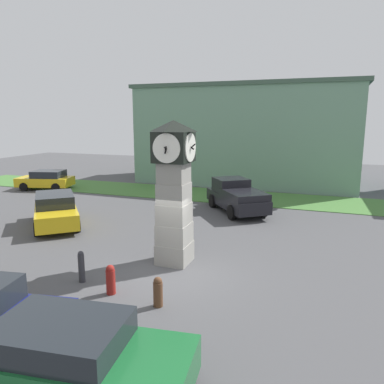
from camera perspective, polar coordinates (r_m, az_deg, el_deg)
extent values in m
plane|color=#4C4C4F|center=(13.33, -3.09, -12.48)|extent=(74.15, 74.15, 0.00)
cube|color=gray|center=(14.27, -2.67, -9.20)|extent=(1.16, 1.16, 0.76)
cube|color=gray|center=(14.02, -2.70, -6.29)|extent=(1.12, 1.12, 0.76)
cube|color=gray|center=(13.82, -2.73, -3.29)|extent=(1.07, 1.07, 0.76)
cube|color=gray|center=(13.65, -2.76, -0.20)|extent=(1.03, 1.03, 0.76)
cube|color=gray|center=(13.52, -2.79, 2.96)|extent=(0.98, 0.98, 0.76)
cube|color=black|center=(13.42, -2.82, 6.87)|extent=(1.24, 1.24, 1.09)
cylinder|color=white|center=(14.01, -1.80, 7.06)|extent=(1.02, 0.04, 1.02)
cube|color=black|center=(14.04, -1.75, 7.07)|extent=(0.06, 0.19, 0.19)
cube|color=black|center=(14.04, -1.75, 7.07)|extent=(0.04, 0.35, 0.22)
cylinder|color=white|center=(12.83, -3.94, 6.66)|extent=(1.02, 0.04, 1.02)
cube|color=black|center=(12.80, -3.99, 6.65)|extent=(0.06, 0.23, 0.12)
cube|color=black|center=(12.80, -3.99, 6.65)|extent=(0.04, 0.20, 0.36)
cylinder|color=white|center=(13.18, -0.24, 6.81)|extent=(0.04, 1.02, 1.02)
cube|color=black|center=(13.17, -0.11, 6.80)|extent=(0.21, 0.06, 0.16)
cube|color=black|center=(13.17, -0.11, 6.80)|extent=(0.32, 0.04, 0.28)
cylinder|color=white|center=(13.68, -5.31, 6.92)|extent=(0.04, 1.02, 1.02)
cube|color=black|center=(13.69, -5.44, 6.92)|extent=(0.17, 0.06, 0.21)
cube|color=black|center=(13.69, -5.44, 6.92)|extent=(0.25, 0.04, 0.34)
pyramid|color=black|center=(13.38, -2.85, 10.04)|extent=(1.30, 1.30, 0.40)
cylinder|color=#333338|center=(13.12, -16.48, -11.09)|extent=(0.21, 0.21, 0.95)
sphere|color=#333338|center=(12.94, -16.61, -9.02)|extent=(0.19, 0.19, 0.19)
cylinder|color=maroon|center=(12.12, -12.28, -13.26)|extent=(0.29, 0.29, 0.77)
sphere|color=maroon|center=(11.95, -12.36, -11.39)|extent=(0.26, 0.26, 0.26)
cylinder|color=brown|center=(11.20, -5.20, -15.27)|extent=(0.28, 0.28, 0.73)
sphere|color=brown|center=(11.02, -5.24, -13.38)|extent=(0.25, 0.25, 0.25)
cylinder|color=black|center=(10.77, -21.08, -17.44)|extent=(0.67, 0.33, 0.64)
cylinder|color=black|center=(9.53, -26.91, -21.95)|extent=(0.67, 0.33, 0.64)
cube|color=#19602D|center=(8.31, -17.00, -23.89)|extent=(4.71, 2.52, 0.72)
cube|color=#1E2328|center=(8.13, -19.45, -19.70)|extent=(2.68, 2.11, 0.52)
cylinder|color=black|center=(8.71, -4.72, -24.10)|extent=(0.66, 0.30, 0.64)
cylinder|color=black|center=(9.79, -21.58, -20.54)|extent=(0.66, 0.30, 0.64)
cube|color=gold|center=(19.98, -20.03, -3.14)|extent=(4.44, 4.66, 0.74)
cube|color=#1E2328|center=(20.17, -20.18, -1.08)|extent=(2.97, 3.03, 0.59)
cylinder|color=black|center=(18.75, -17.02, -4.88)|extent=(0.59, 0.62, 0.64)
cylinder|color=black|center=(18.72, -22.63, -5.29)|extent=(0.59, 0.62, 0.64)
cylinder|color=black|center=(21.45, -17.65, -2.91)|extent=(0.59, 0.62, 0.64)
cylinder|color=black|center=(21.42, -22.54, -3.27)|extent=(0.59, 0.62, 0.64)
cube|color=gold|center=(30.73, -21.46, 1.51)|extent=(4.34, 2.87, 0.66)
cube|color=#1E2328|center=(30.52, -21.03, 2.60)|extent=(2.57, 2.26, 0.51)
cylinder|color=black|center=(30.57, -24.24, 0.71)|extent=(0.68, 0.38, 0.64)
cylinder|color=black|center=(32.13, -22.70, 1.30)|extent=(0.68, 0.38, 0.64)
cylinder|color=black|center=(29.45, -20.02, 0.66)|extent=(0.68, 0.38, 0.64)
cylinder|color=black|center=(31.07, -18.65, 1.27)|extent=(0.68, 0.38, 0.64)
cube|color=black|center=(21.75, 6.80, -1.24)|extent=(4.52, 5.10, 0.70)
cube|color=black|center=(22.38, 5.95, 1.09)|extent=(2.50, 2.48, 0.80)
cube|color=black|center=(20.76, 7.94, -0.37)|extent=(3.17, 3.33, 0.36)
cylinder|color=black|center=(22.82, 3.18, -1.36)|extent=(0.71, 0.81, 0.80)
cylinder|color=black|center=(23.50, 7.36, -1.07)|extent=(0.71, 0.81, 0.80)
cylinder|color=black|center=(20.14, 6.11, -3.11)|extent=(0.71, 0.81, 0.80)
cylinder|color=black|center=(20.91, 10.72, -2.71)|extent=(0.71, 0.81, 0.80)
cylinder|color=#333338|center=(32.23, -8.04, 7.53)|extent=(0.14, 0.14, 6.73)
cube|color=silver|center=(32.21, -8.21, 13.73)|extent=(0.50, 0.24, 0.24)
cube|color=gray|center=(32.40, 8.56, 8.43)|extent=(17.62, 8.45, 7.73)
cube|color=#405849|center=(32.47, 8.78, 15.53)|extent=(18.15, 8.71, 0.30)
cube|color=#477A38|center=(26.21, 5.04, -0.60)|extent=(44.49, 4.75, 0.04)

